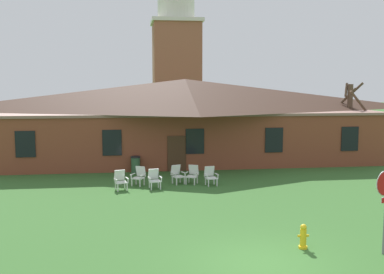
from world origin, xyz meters
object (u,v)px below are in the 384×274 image
object	(u,v)px
lawn_chair_by_porch	(121,180)
trash_bin	(136,165)
lawn_chair_right_end	(192,174)
lawn_chair_middle	(177,174)
lawn_chair_far_side	(210,175)
fire_hydrant	(303,237)
lawn_chair_near_door	(139,176)
lawn_chair_left_end	(154,178)

from	to	relation	value
lawn_chair_by_porch	trash_bin	distance (m)	4.15
lawn_chair_right_end	trash_bin	xyz separation A→B (m)	(-2.91, 3.15, -0.00)
lawn_chair_middle	trash_bin	xyz separation A→B (m)	(-2.13, 3.07, -0.00)
lawn_chair_far_side	fire_hydrant	bearing A→B (deg)	-81.45
trash_bin	lawn_chair_by_porch	bearing A→B (deg)	-100.50
lawn_chair_near_door	lawn_chair_far_side	xyz separation A→B (m)	(3.62, -0.44, 0.00)
lawn_chair_by_porch	lawn_chair_near_door	xyz separation A→B (m)	(0.91, 0.88, 0.00)
lawn_chair_far_side	trash_bin	size ratio (longest dim) A/B	0.98
lawn_chair_right_end	trash_bin	world-z (taller)	trash_bin
trash_bin	lawn_chair_near_door	bearing A→B (deg)	-87.19
fire_hydrant	trash_bin	size ratio (longest dim) A/B	0.81
lawn_chair_far_side	fire_hydrant	world-z (taller)	lawn_chair_far_side
lawn_chair_near_door	trash_bin	xyz separation A→B (m)	(-0.16, 3.20, -0.00)
lawn_chair_middle	fire_hydrant	xyz separation A→B (m)	(3.05, -9.87, -0.12)
lawn_chair_left_end	trash_bin	bearing A→B (deg)	102.58
lawn_chair_far_side	fire_hydrant	size ratio (longest dim) A/B	1.21
lawn_chair_left_end	lawn_chair_by_porch	bearing A→B (deg)	-176.90
lawn_chair_right_end	fire_hydrant	bearing A→B (deg)	-76.99
lawn_chair_right_end	fire_hydrant	size ratio (longest dim) A/B	1.21
lawn_chair_by_porch	lawn_chair_middle	size ratio (longest dim) A/B	1.00
fire_hydrant	lawn_chair_middle	bearing A→B (deg)	107.14
lawn_chair_left_end	trash_bin	world-z (taller)	trash_bin
lawn_chair_far_side	fire_hydrant	xyz separation A→B (m)	(1.40, -9.30, -0.12)
lawn_chair_left_end	fire_hydrant	xyz separation A→B (m)	(4.28, -8.94, -0.12)
lawn_chair_middle	lawn_chair_right_end	world-z (taller)	same
lawn_chair_left_end	fire_hydrant	bearing A→B (deg)	-64.43
lawn_chair_near_door	fire_hydrant	distance (m)	10.95
lawn_chair_middle	lawn_chair_right_end	distance (m)	0.79
lawn_chair_by_porch	lawn_chair_left_end	distance (m)	1.65
lawn_chair_left_end	lawn_chair_far_side	bearing A→B (deg)	7.05
lawn_chair_left_end	fire_hydrant	size ratio (longest dim) A/B	1.21
lawn_chair_middle	trash_bin	bearing A→B (deg)	124.73
fire_hydrant	trash_bin	xyz separation A→B (m)	(-5.17, 12.94, 0.12)
lawn_chair_far_side	fire_hydrant	distance (m)	9.41
lawn_chair_middle	fire_hydrant	distance (m)	10.33
lawn_chair_middle	fire_hydrant	size ratio (longest dim) A/B	1.21
lawn_chair_near_door	lawn_chair_left_end	xyz separation A→B (m)	(0.73, -0.79, 0.00)
lawn_chair_right_end	lawn_chair_middle	bearing A→B (deg)	173.66
lawn_chair_middle	trash_bin	world-z (taller)	trash_bin
lawn_chair_by_porch	lawn_chair_right_end	world-z (taller)	same
lawn_chair_middle	trash_bin	distance (m)	3.73
lawn_chair_middle	lawn_chair_right_end	size ratio (longest dim) A/B	1.00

